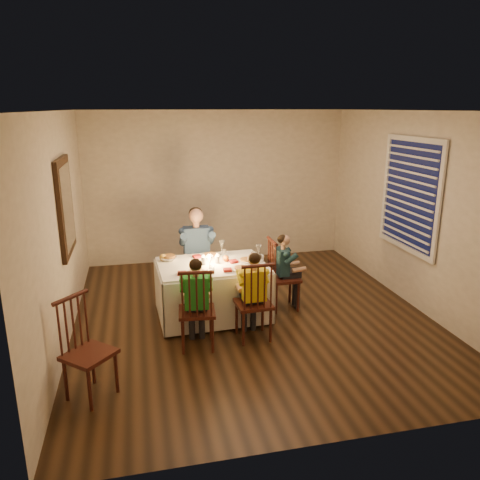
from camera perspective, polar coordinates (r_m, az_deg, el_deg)
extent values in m
plane|color=black|center=(6.23, 1.42, -9.16)|extent=(5.00, 5.00, 0.00)
cube|color=beige|center=(5.70, -21.00, 1.24)|extent=(0.02, 5.00, 2.60)
cube|color=beige|center=(6.70, 20.54, 3.36)|extent=(0.02, 5.00, 2.60)
cube|color=beige|center=(8.20, -2.77, 6.48)|extent=(4.50, 0.02, 2.60)
plane|color=white|center=(5.65, 1.61, 15.50)|extent=(5.00, 5.00, 0.00)
cube|color=white|center=(5.97, -3.46, -3.10)|extent=(1.39, 1.02, 0.04)
cube|color=white|center=(6.53, -4.30, -4.57)|extent=(1.38, 0.08, 0.66)
cube|color=white|center=(5.64, -2.36, -7.93)|extent=(1.38, 0.08, 0.66)
cube|color=white|center=(6.25, 2.75, -5.51)|extent=(0.07, 1.00, 0.66)
cube|color=white|center=(5.99, -9.83, -6.69)|extent=(0.07, 1.00, 0.66)
cylinder|color=white|center=(6.25, -3.65, -1.91)|extent=(0.27, 0.27, 0.02)
cylinder|color=white|center=(5.65, -5.30, -3.94)|extent=(0.27, 0.27, 0.02)
cylinder|color=white|center=(5.74, 0.21, -3.55)|extent=(0.27, 0.27, 0.02)
cylinder|color=white|center=(6.05, 0.85, -2.52)|extent=(0.27, 0.27, 0.02)
cylinder|color=white|center=(5.92, -4.46, -2.55)|extent=(0.06, 0.06, 0.10)
cylinder|color=white|center=(5.96, -2.79, -2.41)|extent=(0.06, 0.06, 0.10)
sphere|color=gold|center=(6.13, -9.38, -2.12)|extent=(0.09, 0.09, 0.09)
sphere|color=orange|center=(6.03, -1.74, -2.26)|extent=(0.08, 0.08, 0.08)
imported|color=white|center=(6.14, -8.65, -2.25)|extent=(0.26, 0.26, 0.05)
cube|color=black|center=(5.94, -20.52, 3.84)|extent=(0.05, 0.95, 1.15)
cube|color=white|center=(5.94, -20.26, 3.86)|extent=(0.01, 0.78, 0.98)
cube|color=#0D1135|center=(6.74, 20.10, 5.20)|extent=(0.01, 1.20, 1.40)
cube|color=white|center=(6.73, 19.99, 5.20)|extent=(0.03, 1.34, 1.54)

